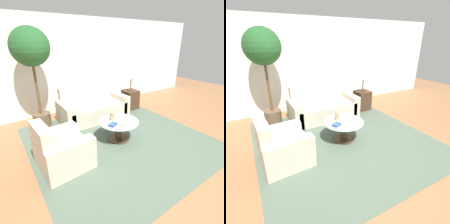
% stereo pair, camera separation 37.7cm
% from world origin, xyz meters
% --- Properties ---
extents(ground_plane, '(14.00, 14.00, 0.00)m').
position_xyz_m(ground_plane, '(0.00, 0.00, 0.00)').
color(ground_plane, '#8E603D').
extents(wall_back, '(10.00, 0.06, 2.60)m').
position_xyz_m(wall_back, '(0.00, 2.87, 1.30)').
color(wall_back, white).
rests_on(wall_back, ground_plane).
extents(rug, '(3.51, 3.47, 0.01)m').
position_xyz_m(rug, '(0.14, 0.62, 0.00)').
color(rug, '#4C5B4C').
rests_on(rug, ground_plane).
extents(sofa_main, '(1.79, 0.87, 0.87)m').
position_xyz_m(sofa_main, '(0.24, 1.94, 0.28)').
color(sofa_main, beige).
rests_on(sofa_main, ground_plane).
extents(armchair, '(0.85, 0.86, 0.84)m').
position_xyz_m(armchair, '(-1.17, 0.47, 0.28)').
color(armchair, beige).
rests_on(armchair, ground_plane).
extents(coffee_table, '(0.83, 0.83, 0.43)m').
position_xyz_m(coffee_table, '(0.14, 0.62, 0.28)').
color(coffee_table, '#422D1E').
rests_on(coffee_table, ground_plane).
extents(side_table, '(0.42, 0.42, 0.58)m').
position_xyz_m(side_table, '(1.53, 1.89, 0.29)').
color(side_table, '#422D1E').
rests_on(side_table, ground_plane).
extents(table_lamp, '(0.37, 0.37, 0.60)m').
position_xyz_m(table_lamp, '(1.53, 1.89, 1.06)').
color(table_lamp, '#422D1E').
rests_on(table_lamp, side_table).
extents(potted_plant, '(0.82, 0.82, 2.27)m').
position_xyz_m(potted_plant, '(-1.03, 2.22, 1.70)').
color(potted_plant, brown).
rests_on(potted_plant, ground_plane).
extents(vase, '(0.11, 0.11, 0.18)m').
position_xyz_m(vase, '(0.07, 0.74, 0.52)').
color(vase, tan).
rests_on(vase, coffee_table).
extents(bowl, '(0.20, 0.20, 0.05)m').
position_xyz_m(bowl, '(0.13, 0.39, 0.45)').
color(bowl, beige).
rests_on(bowl, coffee_table).
extents(book_stack, '(0.20, 0.17, 0.05)m').
position_xyz_m(book_stack, '(-0.07, 0.52, 0.45)').
color(book_stack, '#334C8C').
rests_on(book_stack, coffee_table).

